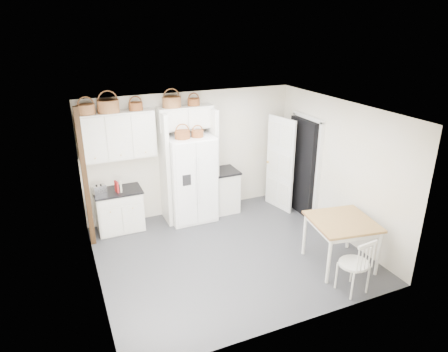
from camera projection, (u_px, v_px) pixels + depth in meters
name	position (u px, v px, depth m)	size (l,w,h in m)	color
floor	(229.00, 253.00, 7.20)	(4.50, 4.50, 0.00)	#3D3E41
ceiling	(230.00, 111.00, 6.25)	(4.50, 4.50, 0.00)	white
wall_back	(191.00, 153.00, 8.43)	(4.50, 4.50, 0.00)	silver
wall_left	(91.00, 211.00, 5.89)	(4.00, 4.00, 0.00)	silver
wall_right	(338.00, 169.00, 7.56)	(4.00, 4.00, 0.00)	silver
refrigerator	(191.00, 179.00, 8.19)	(0.93, 0.74, 1.79)	white
base_cab_left	(120.00, 211.00, 7.90)	(0.87, 0.55, 0.81)	white
base_cab_right	(224.00, 191.00, 8.72)	(0.51, 0.61, 0.89)	white
dining_table	(340.00, 242.00, 6.75)	(1.00, 1.00, 0.84)	brown
windsor_chair	(354.00, 264.00, 6.04)	(0.48, 0.43, 0.97)	white
counter_left	(117.00, 191.00, 7.75)	(0.91, 0.59, 0.04)	black
counter_right	(224.00, 171.00, 8.55)	(0.55, 0.65, 0.04)	black
toaster	(99.00, 190.00, 7.57)	(0.24, 0.14, 0.17)	silver
cookbook_red	(117.00, 187.00, 7.63)	(0.03, 0.15, 0.22)	maroon
cookbook_cream	(121.00, 186.00, 7.66)	(0.03, 0.14, 0.21)	beige
basket_upper_a	(86.00, 109.00, 7.13)	(0.31, 0.31, 0.18)	brown
basket_upper_b	(108.00, 106.00, 7.27)	(0.39, 0.39, 0.23)	brown
basket_upper_c	(136.00, 106.00, 7.47)	(0.26, 0.26, 0.15)	brown
basket_bridge_a	(172.00, 102.00, 7.72)	(0.36, 0.36, 0.20)	brown
basket_bridge_b	(194.00, 102.00, 7.90)	(0.24, 0.24, 0.14)	brown
basket_fridge_a	(182.00, 135.00, 7.69)	(0.30, 0.30, 0.16)	brown
basket_fridge_b	(197.00, 134.00, 7.81)	(0.24, 0.24, 0.13)	brown
upper_cabinet	(117.00, 136.00, 7.52)	(1.40, 0.34, 0.90)	white
bridge_cabinet	(185.00, 117.00, 7.93)	(1.12, 0.34, 0.45)	white
fridge_panel_left	(165.00, 169.00, 7.99)	(0.08, 0.60, 2.30)	white
fridge_panel_right	(212.00, 162.00, 8.37)	(0.08, 0.60, 2.30)	white
trim_post	(85.00, 179.00, 7.06)	(0.09, 0.09, 2.60)	black
doorway_void	(303.00, 167.00, 8.48)	(0.18, 0.85, 2.05)	black
door_slab	(280.00, 164.00, 8.63)	(0.80, 0.04, 2.05)	white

